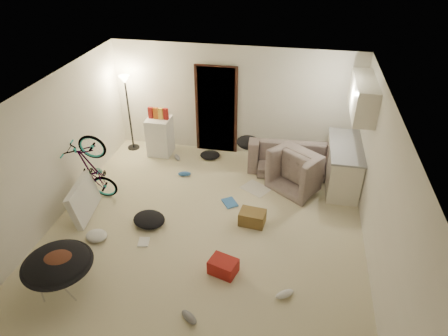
% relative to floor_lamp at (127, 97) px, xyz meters
% --- Properties ---
extents(floor, '(5.50, 6.00, 0.02)m').
position_rel_floor_lamp_xyz_m(floor, '(2.40, -2.65, -1.32)').
color(floor, beige).
rests_on(floor, ground).
extents(ceiling, '(5.50, 6.00, 0.02)m').
position_rel_floor_lamp_xyz_m(ceiling, '(2.40, -2.65, 1.20)').
color(ceiling, white).
rests_on(ceiling, wall_back).
extents(wall_back, '(5.50, 0.02, 2.50)m').
position_rel_floor_lamp_xyz_m(wall_back, '(2.40, 0.36, -0.06)').
color(wall_back, white).
rests_on(wall_back, floor).
extents(wall_front, '(5.50, 0.02, 2.50)m').
position_rel_floor_lamp_xyz_m(wall_front, '(2.40, -5.66, -0.06)').
color(wall_front, white).
rests_on(wall_front, floor).
extents(wall_left, '(0.02, 6.00, 2.50)m').
position_rel_floor_lamp_xyz_m(wall_left, '(-0.36, -2.65, -0.06)').
color(wall_left, white).
rests_on(wall_left, floor).
extents(wall_right, '(0.02, 6.00, 2.50)m').
position_rel_floor_lamp_xyz_m(wall_right, '(5.16, -2.65, -0.06)').
color(wall_right, white).
rests_on(wall_right, floor).
extents(doorway, '(0.85, 0.10, 2.04)m').
position_rel_floor_lamp_xyz_m(doorway, '(2.00, 0.32, -0.29)').
color(doorway, black).
rests_on(doorway, floor).
extents(door_trim, '(0.97, 0.04, 2.10)m').
position_rel_floor_lamp_xyz_m(door_trim, '(2.00, 0.29, -0.29)').
color(door_trim, '#371B13').
rests_on(door_trim, floor).
extents(floor_lamp, '(0.28, 0.28, 1.81)m').
position_rel_floor_lamp_xyz_m(floor_lamp, '(0.00, 0.00, 0.00)').
color(floor_lamp, black).
rests_on(floor_lamp, floor).
extents(kitchen_counter, '(0.60, 1.50, 0.88)m').
position_rel_floor_lamp_xyz_m(kitchen_counter, '(4.83, -0.65, -0.87)').
color(kitchen_counter, silver).
rests_on(kitchen_counter, floor).
extents(counter_top, '(0.64, 1.54, 0.04)m').
position_rel_floor_lamp_xyz_m(counter_top, '(4.83, -0.65, -0.41)').
color(counter_top, gray).
rests_on(counter_top, kitchen_counter).
extents(kitchen_uppers, '(0.38, 1.40, 0.65)m').
position_rel_floor_lamp_xyz_m(kitchen_uppers, '(4.96, -0.65, 0.64)').
color(kitchen_uppers, silver).
rests_on(kitchen_uppers, wall_right).
extents(sofa, '(1.90, 0.84, 0.54)m').
position_rel_floor_lamp_xyz_m(sofa, '(3.78, -0.20, -1.04)').
color(sofa, '#363D35').
rests_on(sofa, floor).
extents(armchair, '(1.32, 1.29, 0.65)m').
position_rel_floor_lamp_xyz_m(armchair, '(4.06, -0.81, -0.98)').
color(armchair, '#363D35').
rests_on(armchair, floor).
extents(bicycle, '(1.55, 0.73, 0.88)m').
position_rel_floor_lamp_xyz_m(bicycle, '(0.10, -2.10, -0.91)').
color(bicycle, black).
rests_on(bicycle, floor).
extents(mini_fridge, '(0.53, 0.53, 0.89)m').
position_rel_floor_lamp_xyz_m(mini_fridge, '(0.74, -0.10, -0.86)').
color(mini_fridge, white).
rests_on(mini_fridge, floor).
extents(snack_box_0, '(0.11, 0.08, 0.30)m').
position_rel_floor_lamp_xyz_m(snack_box_0, '(0.57, -0.10, -0.31)').
color(snack_box_0, maroon).
rests_on(snack_box_0, mini_fridge).
extents(snack_box_1, '(0.11, 0.08, 0.30)m').
position_rel_floor_lamp_xyz_m(snack_box_1, '(0.69, -0.10, -0.31)').
color(snack_box_1, '#CA5F19').
rests_on(snack_box_1, mini_fridge).
extents(snack_box_2, '(0.10, 0.07, 0.30)m').
position_rel_floor_lamp_xyz_m(snack_box_2, '(0.81, -0.10, -0.31)').
color(snack_box_2, gold).
rests_on(snack_box_2, mini_fridge).
extents(snack_box_3, '(0.11, 0.08, 0.30)m').
position_rel_floor_lamp_xyz_m(snack_box_3, '(0.93, -0.10, -0.31)').
color(snack_box_3, maroon).
rests_on(snack_box_3, mini_fridge).
extents(saucer_chair, '(1.01, 1.01, 0.72)m').
position_rel_floor_lamp_xyz_m(saucer_chair, '(0.64, -4.31, -0.88)').
color(saucer_chair, silver).
rests_on(saucer_chair, floor).
extents(hoodie, '(0.60, 0.55, 0.22)m').
position_rel_floor_lamp_xyz_m(hoodie, '(0.69, -4.34, -0.68)').
color(hoodie, '#5A2E1F').
rests_on(hoodie, saucer_chair).
extents(sofa_drape, '(0.66, 0.59, 0.28)m').
position_rel_floor_lamp_xyz_m(sofa_drape, '(2.83, -0.20, -0.77)').
color(sofa_drape, black).
rests_on(sofa_drape, sofa).
extents(tv_box, '(0.39, 1.03, 0.67)m').
position_rel_floor_lamp_xyz_m(tv_box, '(0.10, -2.58, -0.98)').
color(tv_box, silver).
rests_on(tv_box, floor).
extents(drink_case_a, '(0.49, 0.37, 0.26)m').
position_rel_floor_lamp_xyz_m(drink_case_a, '(3.20, -2.26, -1.18)').
color(drink_case_a, brown).
rests_on(drink_case_a, floor).
extents(drink_case_b, '(0.49, 0.42, 0.24)m').
position_rel_floor_lamp_xyz_m(drink_case_b, '(2.91, -3.53, -1.19)').
color(drink_case_b, maroon).
rests_on(drink_case_b, floor).
extents(juicer, '(0.16, 0.16, 0.23)m').
position_rel_floor_lamp_xyz_m(juicer, '(3.18, -2.23, -1.21)').
color(juicer, beige).
rests_on(juicer, floor).
extents(newspaper, '(0.68, 0.64, 0.01)m').
position_rel_floor_lamp_xyz_m(newspaper, '(3.13, -1.15, -1.30)').
color(newspaper, silver).
rests_on(newspaper, floor).
extents(book_blue, '(0.37, 0.39, 0.03)m').
position_rel_floor_lamp_xyz_m(book_blue, '(2.69, -1.75, -1.29)').
color(book_blue, '#3269B4').
rests_on(book_blue, floor).
extents(book_white, '(0.22, 0.26, 0.02)m').
position_rel_floor_lamp_xyz_m(book_white, '(1.44, -3.13, -1.30)').
color(book_white, silver).
rests_on(book_white, floor).
extents(shoe_0, '(0.30, 0.17, 0.10)m').
position_rel_floor_lamp_xyz_m(shoe_0, '(1.55, -0.97, -1.26)').
color(shoe_0, '#3269B4').
rests_on(shoe_0, floor).
extents(shoe_1, '(0.23, 0.28, 0.10)m').
position_rel_floor_lamp_xyz_m(shoe_1, '(1.19, -0.32, -1.26)').
color(shoe_1, slate).
rests_on(shoe_1, floor).
extents(shoe_3, '(0.31, 0.27, 0.11)m').
position_rel_floor_lamp_xyz_m(shoe_3, '(2.62, -4.48, -1.25)').
color(shoe_3, slate).
rests_on(shoe_3, floor).
extents(shoe_4, '(0.32, 0.27, 0.11)m').
position_rel_floor_lamp_xyz_m(shoe_4, '(3.88, -3.83, -1.25)').
color(shoe_4, white).
rests_on(shoe_4, floor).
extents(clothes_lump_a, '(0.70, 0.64, 0.19)m').
position_rel_floor_lamp_xyz_m(clothes_lump_a, '(1.36, -2.63, -1.21)').
color(clothes_lump_a, black).
rests_on(clothes_lump_a, floor).
extents(clothes_lump_b, '(0.54, 0.49, 0.14)m').
position_rel_floor_lamp_xyz_m(clothes_lump_b, '(1.92, -0.10, -1.24)').
color(clothes_lump_b, black).
rests_on(clothes_lump_b, floor).
extents(clothes_lump_c, '(0.45, 0.41, 0.12)m').
position_rel_floor_lamp_xyz_m(clothes_lump_c, '(0.60, -3.18, -1.25)').
color(clothes_lump_c, silver).
rests_on(clothes_lump_c, floor).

